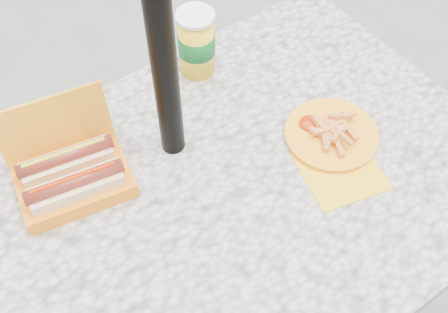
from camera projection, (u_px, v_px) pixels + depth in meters
picnic_table at (217, 223)px, 1.21m from camera, size 1.20×0.80×0.75m
umbrella_pole at (158, 15)px, 0.92m from camera, size 0.05×0.05×2.20m
hotdog_box at (72, 175)px, 1.11m from camera, size 0.25×0.20×0.18m
fries_plate at (331, 136)px, 1.21m from camera, size 0.24×0.28×0.04m
soda_cup at (197, 43)px, 1.28m from camera, size 0.09×0.09×0.16m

